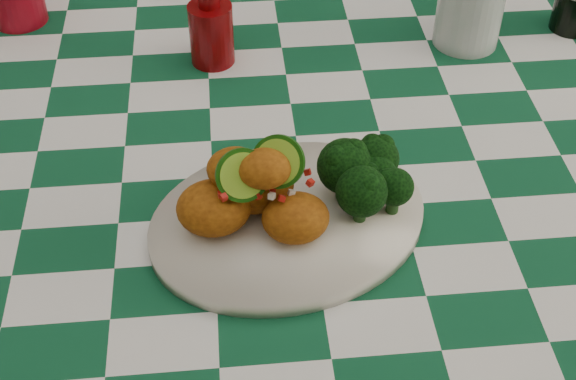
{
  "coord_description": "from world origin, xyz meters",
  "views": [
    {
      "loc": [
        -0.08,
        -0.75,
        1.4
      ],
      "look_at": [
        -0.02,
        -0.15,
        0.84
      ],
      "focal_mm": 50.0,
      "sensor_mm": 36.0,
      "label": 1
    }
  ],
  "objects_px": {
    "ketchup_bottle": "(210,19)",
    "wooden_chair_left": "(154,34)",
    "dining_table": "(294,334)",
    "plate": "(288,222)",
    "wooden_chair_right": "(404,28)",
    "fried_chicken_pile": "(265,185)",
    "mason_jar": "(471,1)"
  },
  "relations": [
    {
      "from": "ketchup_bottle",
      "to": "wooden_chair_left",
      "type": "xyz_separation_m",
      "value": [
        -0.13,
        0.56,
        -0.36
      ]
    },
    {
      "from": "dining_table",
      "to": "plate",
      "type": "relative_size",
      "value": 5.55
    },
    {
      "from": "dining_table",
      "to": "wooden_chair_left",
      "type": "xyz_separation_m",
      "value": [
        -0.22,
        0.73,
        0.1
      ]
    },
    {
      "from": "ketchup_bottle",
      "to": "wooden_chair_right",
      "type": "distance_m",
      "value": 0.8
    },
    {
      "from": "plate",
      "to": "fried_chicken_pile",
      "type": "bearing_deg",
      "value": 180.0
    },
    {
      "from": "plate",
      "to": "wooden_chair_right",
      "type": "distance_m",
      "value": 1.01
    },
    {
      "from": "plate",
      "to": "dining_table",
      "type": "bearing_deg",
      "value": 81.14
    },
    {
      "from": "wooden_chair_left",
      "to": "wooden_chair_right",
      "type": "distance_m",
      "value": 0.54
    },
    {
      "from": "wooden_chair_left",
      "to": "fried_chicken_pile",
      "type": "bearing_deg",
      "value": -54.35
    },
    {
      "from": "mason_jar",
      "to": "wooden_chair_left",
      "type": "distance_m",
      "value": 0.81
    },
    {
      "from": "dining_table",
      "to": "wooden_chair_left",
      "type": "bearing_deg",
      "value": 107.06
    },
    {
      "from": "ketchup_bottle",
      "to": "dining_table",
      "type": "bearing_deg",
      "value": -61.08
    },
    {
      "from": "wooden_chair_right",
      "to": "mason_jar",
      "type": "bearing_deg",
      "value": -105.41
    },
    {
      "from": "dining_table",
      "to": "ketchup_bottle",
      "type": "distance_m",
      "value": 0.5
    },
    {
      "from": "fried_chicken_pile",
      "to": "wooden_chair_right",
      "type": "xyz_separation_m",
      "value": [
        0.36,
        0.9,
        -0.39
      ]
    },
    {
      "from": "ketchup_bottle",
      "to": "wooden_chair_right",
      "type": "bearing_deg",
      "value": 54.31
    },
    {
      "from": "wooden_chair_right",
      "to": "dining_table",
      "type": "bearing_deg",
      "value": -122.35
    },
    {
      "from": "fried_chicken_pile",
      "to": "wooden_chair_right",
      "type": "bearing_deg",
      "value": 67.97
    },
    {
      "from": "fried_chicken_pile",
      "to": "wooden_chair_left",
      "type": "bearing_deg",
      "value": 101.29
    },
    {
      "from": "fried_chicken_pile",
      "to": "ketchup_bottle",
      "type": "height_order",
      "value": "ketchup_bottle"
    },
    {
      "from": "plate",
      "to": "fried_chicken_pile",
      "type": "distance_m",
      "value": 0.06
    },
    {
      "from": "wooden_chair_left",
      "to": "dining_table",
      "type": "bearing_deg",
      "value": -48.58
    },
    {
      "from": "wooden_chair_left",
      "to": "wooden_chair_right",
      "type": "bearing_deg",
      "value": 25.58
    },
    {
      "from": "fried_chicken_pile",
      "to": "ketchup_bottle",
      "type": "distance_m",
      "value": 0.33
    },
    {
      "from": "ketchup_bottle",
      "to": "wooden_chair_right",
      "type": "xyz_separation_m",
      "value": [
        0.41,
        0.57,
        -0.39
      ]
    },
    {
      "from": "ketchup_bottle",
      "to": "mason_jar",
      "type": "xyz_separation_m",
      "value": [
        0.35,
        0.01,
        0.0
      ]
    },
    {
      "from": "plate",
      "to": "wooden_chair_left",
      "type": "xyz_separation_m",
      "value": [
        -0.2,
        0.89,
        -0.31
      ]
    },
    {
      "from": "dining_table",
      "to": "mason_jar",
      "type": "xyz_separation_m",
      "value": [
        0.26,
        0.19,
        0.46
      ]
    },
    {
      "from": "dining_table",
      "to": "ketchup_bottle",
      "type": "relative_size",
      "value": 12.93
    },
    {
      "from": "dining_table",
      "to": "mason_jar",
      "type": "distance_m",
      "value": 0.56
    },
    {
      "from": "dining_table",
      "to": "wooden_chair_right",
      "type": "bearing_deg",
      "value": 67.03
    },
    {
      "from": "wooden_chair_left",
      "to": "plate",
      "type": "bearing_deg",
      "value": -52.87
    }
  ]
}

